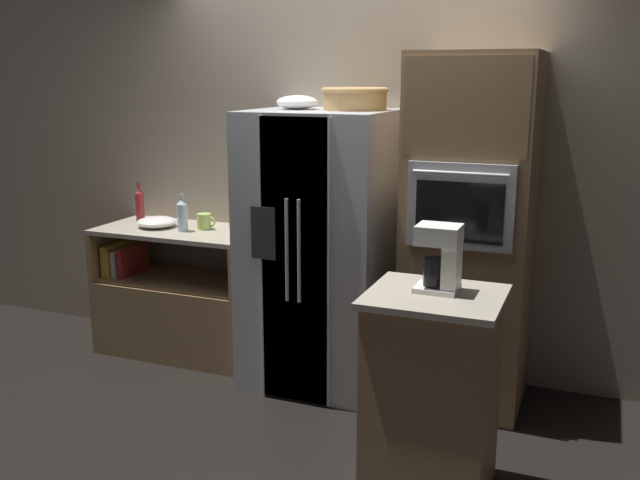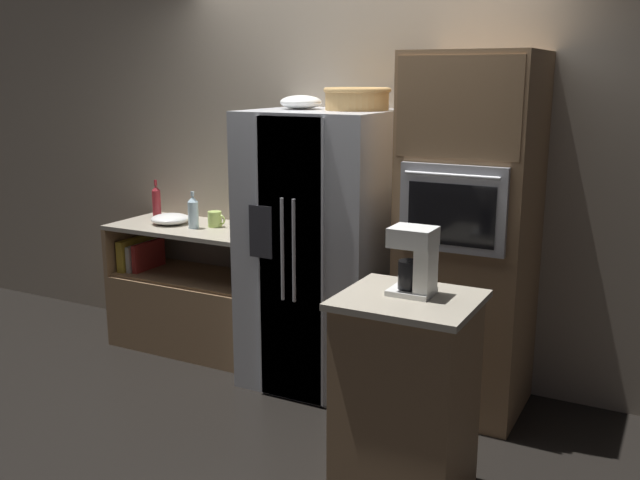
{
  "view_description": "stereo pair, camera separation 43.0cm",
  "coord_description": "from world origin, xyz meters",
  "px_view_note": "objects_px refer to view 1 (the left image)",
  "views": [
    {
      "loc": [
        1.53,
        -3.92,
        1.92
      ],
      "look_at": [
        -0.04,
        -0.03,
        0.94
      ],
      "focal_mm": 40.0,
      "sensor_mm": 36.0,
      "label": 1
    },
    {
      "loc": [
        1.92,
        -3.74,
        1.92
      ],
      "look_at": [
        -0.04,
        -0.03,
        0.94
      ],
      "focal_mm": 40.0,
      "sensor_mm": 36.0,
      "label": 2
    }
  ],
  "objects_px": {
    "wicker_basket": "(355,98)",
    "bottle_tall": "(182,215)",
    "coffee_maker": "(443,256)",
    "refrigerator": "(319,250)",
    "bottle_short": "(140,205)",
    "wall_oven": "(470,233)",
    "mug": "(204,221)",
    "mixing_bowl": "(157,222)",
    "fruit_bowl": "(297,102)"
  },
  "relations": [
    {
      "from": "wall_oven",
      "to": "mug",
      "type": "bearing_deg",
      "value": 177.52
    },
    {
      "from": "refrigerator",
      "to": "coffee_maker",
      "type": "xyz_separation_m",
      "value": [
        0.97,
        -0.95,
        0.28
      ]
    },
    {
      "from": "wicker_basket",
      "to": "coffee_maker",
      "type": "relative_size",
      "value": 1.32
    },
    {
      "from": "fruit_bowl",
      "to": "mixing_bowl",
      "type": "xyz_separation_m",
      "value": [
        -1.08,
        0.03,
        -0.83
      ]
    },
    {
      "from": "coffee_maker",
      "to": "bottle_short",
      "type": "bearing_deg",
      "value": 154.85
    },
    {
      "from": "refrigerator",
      "to": "wall_oven",
      "type": "xyz_separation_m",
      "value": [
        0.91,
        0.06,
        0.17
      ]
    },
    {
      "from": "refrigerator",
      "to": "wall_oven",
      "type": "height_order",
      "value": "wall_oven"
    },
    {
      "from": "fruit_bowl",
      "to": "mixing_bowl",
      "type": "height_order",
      "value": "fruit_bowl"
    },
    {
      "from": "bottle_tall",
      "to": "mixing_bowl",
      "type": "height_order",
      "value": "bottle_tall"
    },
    {
      "from": "bottle_tall",
      "to": "mixing_bowl",
      "type": "distance_m",
      "value": 0.25
    },
    {
      "from": "bottle_tall",
      "to": "mug",
      "type": "xyz_separation_m",
      "value": [
        0.1,
        0.11,
        -0.06
      ]
    },
    {
      "from": "wall_oven",
      "to": "coffee_maker",
      "type": "distance_m",
      "value": 1.02
    },
    {
      "from": "coffee_maker",
      "to": "bottle_tall",
      "type": "bearing_deg",
      "value": 153.57
    },
    {
      "from": "mixing_bowl",
      "to": "fruit_bowl",
      "type": "bearing_deg",
      "value": -1.36
    },
    {
      "from": "wall_oven",
      "to": "mixing_bowl",
      "type": "xyz_separation_m",
      "value": [
        -2.16,
        0.01,
        -0.1
      ]
    },
    {
      "from": "fruit_bowl",
      "to": "bottle_tall",
      "type": "distance_m",
      "value": 1.13
    },
    {
      "from": "wicker_basket",
      "to": "mug",
      "type": "bearing_deg",
      "value": 177.53
    },
    {
      "from": "mixing_bowl",
      "to": "coffee_maker",
      "type": "bearing_deg",
      "value": -24.84
    },
    {
      "from": "wicker_basket",
      "to": "mug",
      "type": "distance_m",
      "value": 1.38
    },
    {
      "from": "wall_oven",
      "to": "coffee_maker",
      "type": "height_order",
      "value": "wall_oven"
    },
    {
      "from": "refrigerator",
      "to": "mixing_bowl",
      "type": "distance_m",
      "value": 1.25
    },
    {
      "from": "wall_oven",
      "to": "wicker_basket",
      "type": "height_order",
      "value": "wall_oven"
    },
    {
      "from": "wall_oven",
      "to": "coffee_maker",
      "type": "bearing_deg",
      "value": -86.51
    },
    {
      "from": "refrigerator",
      "to": "bottle_short",
      "type": "xyz_separation_m",
      "value": [
        -1.47,
        0.2,
        0.15
      ]
    },
    {
      "from": "wall_oven",
      "to": "wicker_basket",
      "type": "xyz_separation_m",
      "value": [
        -0.72,
        0.03,
        0.76
      ]
    },
    {
      "from": "fruit_bowl",
      "to": "mixing_bowl",
      "type": "bearing_deg",
      "value": 178.64
    },
    {
      "from": "wall_oven",
      "to": "coffee_maker",
      "type": "relative_size",
      "value": 6.75
    },
    {
      "from": "refrigerator",
      "to": "wicker_basket",
      "type": "relative_size",
      "value": 4.28
    },
    {
      "from": "wall_oven",
      "to": "mug",
      "type": "xyz_separation_m",
      "value": [
        -1.82,
        0.08,
        -0.09
      ]
    },
    {
      "from": "wall_oven",
      "to": "fruit_bowl",
      "type": "distance_m",
      "value": 1.3
    },
    {
      "from": "fruit_bowl",
      "to": "mug",
      "type": "relative_size",
      "value": 1.89
    },
    {
      "from": "bottle_short",
      "to": "coffee_maker",
      "type": "distance_m",
      "value": 2.7
    },
    {
      "from": "wicker_basket",
      "to": "mixing_bowl",
      "type": "xyz_separation_m",
      "value": [
        -1.44,
        -0.02,
        -0.86
      ]
    },
    {
      "from": "refrigerator",
      "to": "mug",
      "type": "relative_size",
      "value": 12.69
    },
    {
      "from": "bottle_tall",
      "to": "coffee_maker",
      "type": "height_order",
      "value": "coffee_maker"
    },
    {
      "from": "refrigerator",
      "to": "bottle_tall",
      "type": "relative_size",
      "value": 6.71
    },
    {
      "from": "fruit_bowl",
      "to": "bottle_tall",
      "type": "xyz_separation_m",
      "value": [
        -0.84,
        -0.02,
        -0.76
      ]
    },
    {
      "from": "bottle_tall",
      "to": "mug",
      "type": "relative_size",
      "value": 1.89
    },
    {
      "from": "fruit_bowl",
      "to": "coffee_maker",
      "type": "relative_size",
      "value": 0.84
    },
    {
      "from": "fruit_bowl",
      "to": "coffee_maker",
      "type": "height_order",
      "value": "fruit_bowl"
    },
    {
      "from": "wicker_basket",
      "to": "refrigerator",
      "type": "bearing_deg",
      "value": -153.33
    },
    {
      "from": "refrigerator",
      "to": "coffee_maker",
      "type": "distance_m",
      "value": 1.39
    },
    {
      "from": "mug",
      "to": "mixing_bowl",
      "type": "bearing_deg",
      "value": -169.26
    },
    {
      "from": "wicker_basket",
      "to": "mug",
      "type": "height_order",
      "value": "wicker_basket"
    },
    {
      "from": "bottle_tall",
      "to": "coffee_maker",
      "type": "bearing_deg",
      "value": -26.43
    },
    {
      "from": "bottle_short",
      "to": "mug",
      "type": "height_order",
      "value": "bottle_short"
    },
    {
      "from": "wicker_basket",
      "to": "bottle_tall",
      "type": "height_order",
      "value": "wicker_basket"
    },
    {
      "from": "fruit_bowl",
      "to": "mug",
      "type": "xyz_separation_m",
      "value": [
        -0.74,
        0.09,
        -0.81
      ]
    },
    {
      "from": "wicker_basket",
      "to": "coffee_maker",
      "type": "bearing_deg",
      "value": -53.2
    },
    {
      "from": "coffee_maker",
      "to": "mixing_bowl",
      "type": "bearing_deg",
      "value": 155.16
    }
  ]
}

